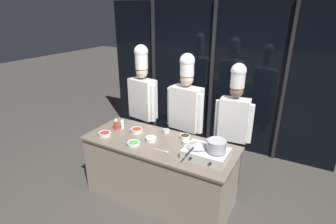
% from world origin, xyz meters
% --- Properties ---
extents(ground_plane, '(24.00, 24.00, 0.00)m').
position_xyz_m(ground_plane, '(0.00, 0.00, 0.00)').
color(ground_plane, '#47423D').
extents(window_wall_back, '(4.47, 0.09, 2.70)m').
position_xyz_m(window_wall_back, '(0.00, 1.95, 1.35)').
color(window_wall_back, black).
rests_on(window_wall_back, ground_plane).
extents(demo_counter, '(2.08, 0.85, 0.88)m').
position_xyz_m(demo_counter, '(0.00, 0.00, 0.44)').
color(demo_counter, gray).
rests_on(demo_counter, ground_plane).
extents(portable_stove, '(0.52, 0.38, 0.12)m').
position_xyz_m(portable_stove, '(0.69, -0.05, 0.94)').
color(portable_stove, silver).
rests_on(portable_stove, demo_counter).
extents(frying_pan, '(0.26, 0.44, 0.05)m').
position_xyz_m(frying_pan, '(0.57, -0.06, 1.03)').
color(frying_pan, '#ADAFB5').
rests_on(frying_pan, portable_stove).
extents(stock_pot, '(0.25, 0.22, 0.14)m').
position_xyz_m(stock_pot, '(0.81, -0.05, 1.08)').
color(stock_pot, '#B7BABF').
rests_on(stock_pot, portable_stove).
extents(squeeze_bottle_chili, '(0.07, 0.07, 0.17)m').
position_xyz_m(squeeze_bottle_chili, '(-0.76, 0.04, 0.96)').
color(squeeze_bottle_chili, red).
rests_on(squeeze_bottle_chili, demo_counter).
extents(squeeze_bottle_clear, '(0.05, 0.05, 0.15)m').
position_xyz_m(squeeze_bottle_clear, '(-0.70, 0.11, 0.95)').
color(squeeze_bottle_clear, white).
rests_on(squeeze_bottle_clear, demo_counter).
extents(prep_bowl_noodles, '(0.15, 0.15, 0.05)m').
position_xyz_m(prep_bowl_noodles, '(-0.11, -0.01, 0.91)').
color(prep_bowl_noodles, white).
rests_on(prep_bowl_noodles, demo_counter).
extents(prep_bowl_mushrooms, '(0.10, 0.10, 0.05)m').
position_xyz_m(prep_bowl_mushrooms, '(-0.06, 0.31, 0.91)').
color(prep_bowl_mushrooms, white).
rests_on(prep_bowl_mushrooms, demo_counter).
extents(prep_bowl_scallions, '(0.17, 0.17, 0.04)m').
position_xyz_m(prep_bowl_scallions, '(-0.25, -0.22, 0.90)').
color(prep_bowl_scallions, white).
rests_on(prep_bowl_scallions, demo_counter).
extents(prep_bowl_chicken, '(0.10, 0.10, 0.04)m').
position_xyz_m(prep_bowl_chicken, '(0.33, 0.14, 0.91)').
color(prep_bowl_chicken, white).
rests_on(prep_bowl_chicken, demo_counter).
extents(prep_bowl_bell_pepper, '(0.17, 0.17, 0.05)m').
position_xyz_m(prep_bowl_bell_pepper, '(-0.77, -0.20, 0.91)').
color(prep_bowl_bell_pepper, white).
rests_on(prep_bowl_bell_pepper, demo_counter).
extents(prep_bowl_chili_flakes, '(0.17, 0.17, 0.06)m').
position_xyz_m(prep_bowl_chili_flakes, '(-0.44, 0.10, 0.92)').
color(prep_bowl_chili_flakes, white).
rests_on(prep_bowl_chili_flakes, demo_counter).
extents(prep_bowl_soy_glaze, '(0.15, 0.15, 0.04)m').
position_xyz_m(prep_bowl_soy_glaze, '(0.25, 0.29, 0.90)').
color(prep_bowl_soy_glaze, white).
rests_on(prep_bowl_soy_glaze, demo_counter).
extents(serving_spoon_slotted, '(0.21, 0.04, 0.02)m').
position_xyz_m(serving_spoon_slotted, '(0.18, -0.18, 0.89)').
color(serving_spoon_slotted, '#B2B5BA').
rests_on(serving_spoon_slotted, demo_counter).
extents(chef_head, '(0.59, 0.31, 2.03)m').
position_xyz_m(chef_head, '(-0.77, 0.76, 1.16)').
color(chef_head, '#2D3856').
rests_on(chef_head, ground_plane).
extents(chef_sous, '(0.62, 0.30, 1.97)m').
position_xyz_m(chef_sous, '(0.05, 0.72, 1.13)').
color(chef_sous, '#4C4C51').
rests_on(chef_sous, ground_plane).
extents(chef_line, '(0.54, 0.26, 1.88)m').
position_xyz_m(chef_line, '(0.77, 0.80, 1.09)').
color(chef_line, '#232326').
rests_on(chef_line, ground_plane).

